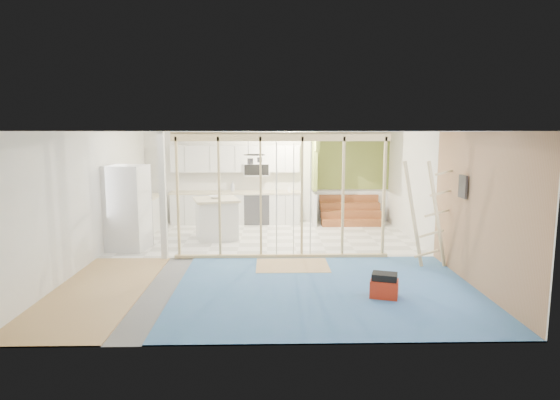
{
  "coord_description": "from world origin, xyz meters",
  "views": [
    {
      "loc": [
        0.06,
        -9.41,
        2.59
      ],
      "look_at": [
        0.29,
        0.6,
        1.13
      ],
      "focal_mm": 30.0,
      "sensor_mm": 36.0,
      "label": 1
    }
  ],
  "objects_px": {
    "fridge": "(128,208)",
    "island": "(217,219)",
    "ladder": "(428,214)",
    "toolbox": "(384,286)"
  },
  "relations": [
    {
      "from": "island",
      "to": "toolbox",
      "type": "bearing_deg",
      "value": -68.39
    },
    {
      "from": "fridge",
      "to": "ladder",
      "type": "bearing_deg",
      "value": -7.01
    },
    {
      "from": "fridge",
      "to": "island",
      "type": "xyz_separation_m",
      "value": [
        1.82,
        0.99,
        -0.44
      ]
    },
    {
      "from": "toolbox",
      "to": "ladder",
      "type": "distance_m",
      "value": 2.2
    },
    {
      "from": "fridge",
      "to": "ladder",
      "type": "relative_size",
      "value": 0.92
    },
    {
      "from": "fridge",
      "to": "island",
      "type": "height_order",
      "value": "fridge"
    },
    {
      "from": "island",
      "to": "ladder",
      "type": "xyz_separation_m",
      "value": [
        4.29,
        -2.54,
        0.55
      ]
    },
    {
      "from": "fridge",
      "to": "toolbox",
      "type": "bearing_deg",
      "value": -25.67
    },
    {
      "from": "toolbox",
      "to": "ladder",
      "type": "bearing_deg",
      "value": 71.66
    },
    {
      "from": "fridge",
      "to": "island",
      "type": "bearing_deg",
      "value": 35.71
    }
  ]
}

